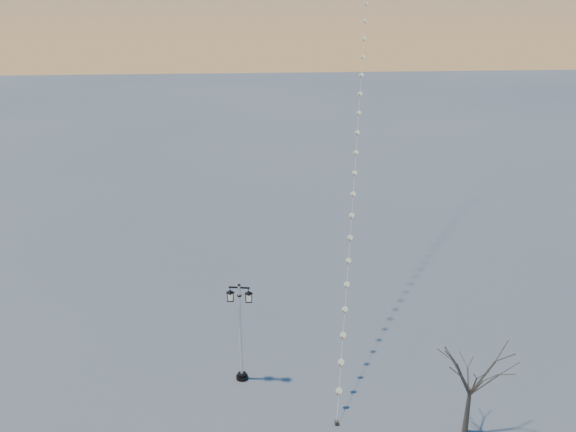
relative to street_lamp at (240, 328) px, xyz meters
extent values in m
plane|color=#5D5F5F|center=(1.81, -3.85, -2.99)|extent=(300.00, 300.00, 0.00)
cylinder|color=black|center=(0.00, 0.00, -2.90)|extent=(0.60, 0.60, 0.17)
cylinder|color=black|center=(0.00, 0.00, -2.74)|extent=(0.43, 0.43, 0.15)
cylinder|color=silver|center=(0.00, 0.00, -0.15)|extent=(0.14, 0.14, 5.03)
cylinder|color=black|center=(0.00, 0.00, 1.78)|extent=(0.21, 0.21, 0.06)
cube|color=black|center=(0.00, 0.00, 2.21)|extent=(1.01, 0.27, 0.06)
sphere|color=black|center=(0.00, 0.00, 2.34)|extent=(0.15, 0.15, 0.15)
pyramid|color=black|center=(-0.44, 0.09, 2.05)|extent=(0.47, 0.47, 0.15)
cube|color=beige|center=(-0.44, 0.09, 1.71)|extent=(0.28, 0.28, 0.36)
cube|color=black|center=(-0.44, 0.09, 1.51)|extent=(0.32, 0.32, 0.04)
pyramid|color=black|center=(0.44, -0.09, 2.05)|extent=(0.47, 0.47, 0.15)
cube|color=beige|center=(0.44, -0.09, 1.71)|extent=(0.28, 0.28, 0.36)
cube|color=black|center=(0.44, -0.09, 1.51)|extent=(0.32, 0.32, 0.04)
cone|color=#3F362B|center=(9.84, -4.88, -1.83)|extent=(0.27, 0.27, 2.30)
cylinder|color=#372B1F|center=(4.22, -3.87, -2.89)|extent=(0.20, 0.20, 0.20)
cylinder|color=black|center=(4.22, -3.87, -2.86)|extent=(0.03, 0.03, 0.25)
cone|color=#D74B28|center=(8.43, 13.01, 12.05)|extent=(0.08, 0.08, 0.28)
cylinder|color=white|center=(4.22, -3.87, -2.39)|extent=(0.02, 0.02, 0.80)
camera|label=1|loc=(-0.01, -24.82, 14.87)|focal=35.77mm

